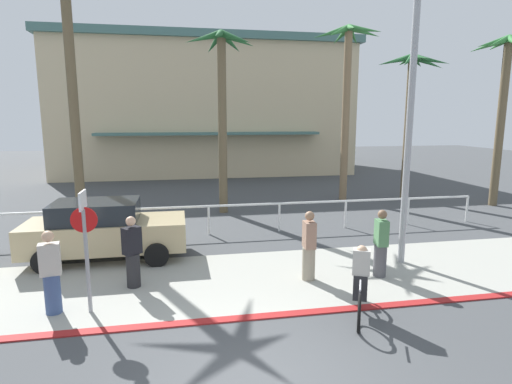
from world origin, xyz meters
TOP-DOWN VIEW (x-y plane):
  - ground_plane at (0.00, 10.00)m, footprint 80.00×80.00m
  - sidewalk_strip at (0.00, 4.20)m, footprint 44.00×4.00m
  - curb_paint at (0.00, 2.20)m, footprint 44.00×0.24m
  - building_backdrop at (1.10, 27.86)m, footprint 20.96×13.14m
  - rail_fence at (0.00, 8.50)m, footprint 20.08×0.08m
  - stop_sign_bike_lane at (-2.85, 3.05)m, footprint 0.52×0.56m
  - streetlight_curb at (5.06, 4.44)m, footprint 0.24×2.54m
  - palm_tree_1 at (-4.74, 11.15)m, footprint 2.97×3.35m
  - palm_tree_2 at (0.86, 11.90)m, footprint 2.86×3.70m
  - palm_tree_3 at (7.02, 13.65)m, footprint 3.15×2.74m
  - palm_tree_4 at (10.13, 13.27)m, footprint 2.95×2.81m
  - palm_tree_5 at (13.32, 11.03)m, footprint 3.40×3.17m
  - car_tan_1 at (-3.09, 6.49)m, footprint 4.40×2.02m
  - cyclist_black_0 at (2.57, 1.92)m, footprint 0.83×1.67m
  - pedestrian_0 at (-2.10, 4.24)m, footprint 0.47×0.45m
  - pedestrian_1 at (2.13, 3.91)m, footprint 0.33×0.41m
  - pedestrian_2 at (3.97, 3.80)m, footprint 0.36×0.43m
  - pedestrian_3 at (-3.58, 3.14)m, footprint 0.44×0.38m

SIDE VIEW (x-z plane):
  - ground_plane at x=0.00m, z-range 0.00..0.00m
  - sidewalk_strip at x=0.00m, z-range 0.00..0.02m
  - curb_paint at x=0.00m, z-range 0.00..0.03m
  - cyclist_black_0 at x=2.57m, z-range -0.06..1.44m
  - pedestrian_0 at x=-2.10m, z-range -0.06..1.67m
  - pedestrian_2 at x=3.97m, z-range -0.06..1.68m
  - pedestrian_1 at x=2.13m, z-range -0.06..1.70m
  - pedestrian_3 at x=-3.58m, z-range -0.06..1.70m
  - rail_fence at x=0.00m, z-range 0.32..1.36m
  - car_tan_1 at x=-3.09m, z-range 0.03..1.72m
  - stop_sign_bike_lane at x=-2.85m, z-range 0.40..2.96m
  - streetlight_curb at x=5.06m, z-range 0.53..8.03m
  - building_backdrop at x=1.10m, z-range 0.02..9.48m
  - palm_tree_4 at x=10.13m, z-range 1.82..8.82m
  - palm_tree_2 at x=0.86m, z-range 1.81..9.27m
  - palm_tree_5 at x=13.32m, z-range 2.06..9.59m
  - palm_tree_3 at x=7.02m, z-range 1.88..10.14m
  - palm_tree_1 at x=-4.74m, z-range 1.95..11.10m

